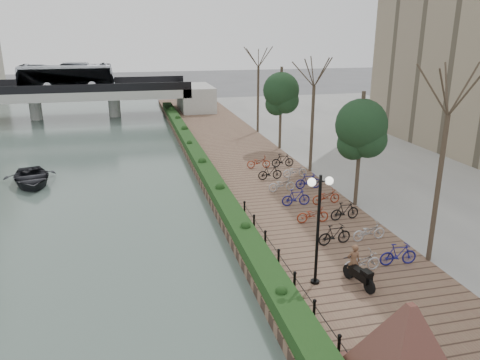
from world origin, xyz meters
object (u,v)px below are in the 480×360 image
object	(u,v)px
motorcycle	(359,274)
lamppost	(319,206)
granite_monument	(406,348)
pedestrian	(354,261)
boat	(31,178)

from	to	relation	value
motorcycle	lamppost	bearing A→B (deg)	146.67
granite_monument	motorcycle	xyz separation A→B (m)	(1.48, 5.46, -0.91)
motorcycle	pedestrian	distance (m)	0.65
lamppost	boat	world-z (taller)	lamppost
granite_monument	lamppost	size ratio (longest dim) A/B	1.18
motorcycle	boat	xyz separation A→B (m)	(-15.13, 18.13, -0.46)
pedestrian	motorcycle	bearing A→B (deg)	91.59
motorcycle	pedestrian	xyz separation A→B (m)	(0.05, 0.60, 0.26)
lamppost	pedestrian	world-z (taller)	lamppost
lamppost	motorcycle	xyz separation A→B (m)	(1.57, -0.61, -2.79)
granite_monument	boat	size ratio (longest dim) A/B	1.08
granite_monument	pedestrian	size ratio (longest dim) A/B	3.55
lamppost	motorcycle	distance (m)	3.26
lamppost	pedestrian	bearing A→B (deg)	-0.43
granite_monument	motorcycle	size ratio (longest dim) A/B	3.38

